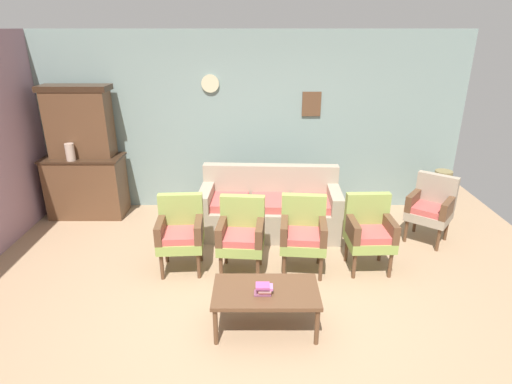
{
  "coord_description": "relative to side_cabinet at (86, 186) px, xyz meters",
  "views": [
    {
      "loc": [
        0.07,
        -3.68,
        2.72
      ],
      "look_at": [
        0.08,
        1.04,
        0.85
      ],
      "focal_mm": 29.28,
      "sensor_mm": 36.0,
      "label": 1
    }
  ],
  "objects": [
    {
      "name": "ground_plane",
      "position": [
        2.5,
        -2.25,
        -0.47
      ],
      "size": [
        7.68,
        7.68,
        0.0
      ],
      "primitive_type": "plane",
      "color": "#997A5B"
    },
    {
      "name": "wall_back_with_decor",
      "position": [
        2.5,
        0.38,
        0.89
      ],
      "size": [
        6.4,
        0.09,
        2.7
      ],
      "color": "gray",
      "rests_on": "ground"
    },
    {
      "name": "side_cabinet",
      "position": [
        0.0,
        0.0,
        0.0
      ],
      "size": [
        1.16,
        0.55,
        0.93
      ],
      "color": "brown",
      "rests_on": "ground"
    },
    {
      "name": "cabinet_upper_hutch",
      "position": [
        0.0,
        0.08,
        0.98
      ],
      "size": [
        0.99,
        0.38,
        1.03
      ],
      "color": "brown",
      "rests_on": "side_cabinet"
    },
    {
      "name": "vase_on_cabinet",
      "position": [
        -0.09,
        -0.18,
        0.59
      ],
      "size": [
        0.13,
        0.13,
        0.25
      ],
      "primitive_type": "cylinder",
      "color": "tan",
      "rests_on": "side_cabinet"
    },
    {
      "name": "floral_couch",
      "position": [
        2.77,
        -0.57,
        -0.14
      ],
      "size": [
        1.96,
        0.88,
        0.9
      ],
      "color": "gray",
      "rests_on": "ground"
    },
    {
      "name": "armchair_near_cabinet",
      "position": [
        1.69,
        -1.55,
        0.03
      ],
      "size": [
        0.55,
        0.52,
        0.9
      ],
      "color": "#849947",
      "rests_on": "ground"
    },
    {
      "name": "armchair_near_couch_end",
      "position": [
        2.4,
        -1.61,
        0.03
      ],
      "size": [
        0.56,
        0.53,
        0.9
      ],
      "color": "#849947",
      "rests_on": "ground"
    },
    {
      "name": "armchair_row_middle",
      "position": [
        3.12,
        -1.58,
        0.03
      ],
      "size": [
        0.56,
        0.53,
        0.9
      ],
      "color": "#849947",
      "rests_on": "ground"
    },
    {
      "name": "armchair_by_doorway",
      "position": [
        3.91,
        -1.53,
        0.03
      ],
      "size": [
        0.54,
        0.51,
        0.9
      ],
      "color": "#849947",
      "rests_on": "ground"
    },
    {
      "name": "wingback_chair_by_fireplace",
      "position": [
        4.91,
        -0.83,
        0.03
      ],
      "size": [
        0.71,
        0.71,
        0.9
      ],
      "color": "gray",
      "rests_on": "ground"
    },
    {
      "name": "coffee_table",
      "position": [
        2.67,
        -2.63,
        -0.09
      ],
      "size": [
        1.0,
        0.56,
        0.42
      ],
      "color": "brown",
      "rests_on": "ground"
    },
    {
      "name": "book_stack_on_table",
      "position": [
        2.65,
        -2.69,
        0.01
      ],
      "size": [
        0.17,
        0.11,
        0.1
      ],
      "color": "#754058",
      "rests_on": "coffee_table"
    },
    {
      "name": "floor_vase_by_wall",
      "position": [
        5.35,
        -0.1,
        -0.09
      ],
      "size": [
        0.25,
        0.25,
        0.74
      ],
      "primitive_type": "cylinder",
      "color": "olive",
      "rests_on": "ground"
    }
  ]
}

